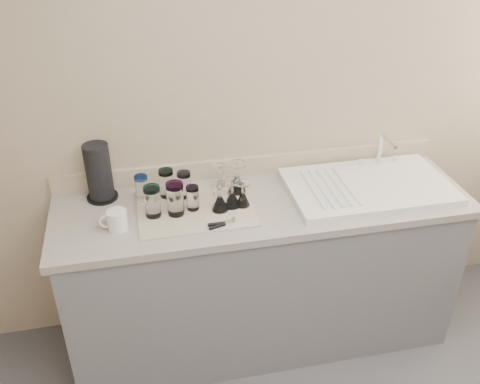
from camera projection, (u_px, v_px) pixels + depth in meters
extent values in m
cube|color=tan|center=(251.00, 112.00, 2.71)|extent=(3.50, 0.04, 2.50)
cube|color=slate|center=(262.00, 275.00, 2.88)|extent=(2.00, 0.60, 0.86)
cube|color=gray|center=(264.00, 205.00, 2.65)|extent=(2.06, 0.62, 0.04)
cube|color=white|center=(368.00, 186.00, 2.73)|extent=(0.82, 0.50, 0.03)
cylinder|color=silver|center=(380.00, 148.00, 2.86)|extent=(0.02, 0.02, 0.18)
cylinder|color=silver|center=(389.00, 141.00, 2.75)|extent=(0.02, 0.16, 0.02)
cylinder|color=silver|center=(361.00, 161.00, 2.88)|extent=(0.03, 0.03, 0.04)
cylinder|color=silver|center=(395.00, 158.00, 2.92)|extent=(0.03, 0.03, 0.04)
cube|color=beige|center=(195.00, 208.00, 2.57)|extent=(0.55, 0.42, 0.01)
cylinder|color=white|center=(142.00, 189.00, 2.61)|extent=(0.06, 0.06, 0.11)
cylinder|color=blue|center=(141.00, 178.00, 2.57)|extent=(0.07, 0.07, 0.02)
cylinder|color=white|center=(167.00, 185.00, 2.63)|extent=(0.07, 0.07, 0.13)
cylinder|color=#178D74|center=(166.00, 172.00, 2.59)|extent=(0.07, 0.07, 0.02)
cylinder|color=white|center=(184.00, 186.00, 2.63)|extent=(0.06, 0.06, 0.12)
cylinder|color=#A78AD3|center=(184.00, 174.00, 2.59)|extent=(0.07, 0.07, 0.02)
cylinder|color=white|center=(153.00, 203.00, 2.48)|extent=(0.07, 0.07, 0.14)
cylinder|color=#26B3A1|center=(151.00, 189.00, 2.44)|extent=(0.08, 0.08, 0.02)
cylinder|color=white|center=(175.00, 201.00, 2.49)|extent=(0.08, 0.08, 0.14)
cylinder|color=#EE16BB|center=(174.00, 186.00, 2.45)|extent=(0.08, 0.08, 0.02)
cylinder|color=white|center=(193.00, 199.00, 2.54)|extent=(0.06, 0.06, 0.11)
cylinder|color=#5B3A97|center=(192.00, 188.00, 2.50)|extent=(0.06, 0.06, 0.02)
cone|color=white|center=(221.00, 186.00, 2.67)|extent=(0.08, 0.08, 0.08)
cylinder|color=white|center=(221.00, 174.00, 2.63)|extent=(0.01, 0.01, 0.06)
cylinder|color=white|center=(220.00, 168.00, 2.62)|extent=(0.08, 0.08, 0.01)
cone|color=white|center=(237.00, 184.00, 2.68)|extent=(0.09, 0.09, 0.08)
cylinder|color=white|center=(237.00, 171.00, 2.64)|extent=(0.01, 0.01, 0.07)
cylinder|color=white|center=(237.00, 164.00, 2.62)|extent=(0.09, 0.09, 0.01)
cone|color=white|center=(220.00, 203.00, 2.54)|extent=(0.08, 0.08, 0.08)
cylinder|color=white|center=(220.00, 191.00, 2.50)|extent=(0.01, 0.01, 0.06)
cylinder|color=white|center=(219.00, 185.00, 2.48)|extent=(0.08, 0.08, 0.01)
cone|color=white|center=(243.00, 199.00, 2.58)|extent=(0.07, 0.07, 0.07)
cylinder|color=white|center=(243.00, 189.00, 2.55)|extent=(0.01, 0.01, 0.05)
cylinder|color=white|center=(243.00, 183.00, 2.53)|extent=(0.07, 0.07, 0.01)
cone|color=white|center=(232.00, 199.00, 2.57)|extent=(0.08, 0.08, 0.07)
cylinder|color=white|center=(232.00, 187.00, 2.53)|extent=(0.01, 0.01, 0.06)
cylinder|color=white|center=(232.00, 181.00, 2.51)|extent=(0.08, 0.08, 0.01)
cube|color=silver|center=(230.00, 222.00, 2.45)|extent=(0.05, 0.03, 0.02)
cylinder|color=black|center=(219.00, 226.00, 2.43)|extent=(0.10, 0.04, 0.02)
cylinder|color=black|center=(218.00, 224.00, 2.44)|extent=(0.10, 0.02, 0.02)
cylinder|color=white|center=(117.00, 220.00, 2.41)|extent=(0.09, 0.09, 0.09)
torus|color=white|center=(107.00, 221.00, 2.40)|extent=(0.07, 0.01, 0.07)
cylinder|color=black|center=(103.00, 197.00, 2.66)|extent=(0.15, 0.15, 0.01)
cylinder|color=black|center=(99.00, 171.00, 2.59)|extent=(0.12, 0.12, 0.28)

